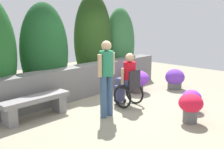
% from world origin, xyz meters
% --- Properties ---
extents(ground_plane, '(12.64, 12.64, 0.00)m').
position_xyz_m(ground_plane, '(0.00, 0.00, 0.00)').
color(ground_plane, gray).
extents(stone_retaining_wall, '(5.94, 0.48, 0.87)m').
position_xyz_m(stone_retaining_wall, '(0.00, 1.43, 0.44)').
color(stone_retaining_wall, slate).
rests_on(stone_retaining_wall, ground).
extents(hedge_backdrop, '(5.94, 1.05, 2.92)m').
position_xyz_m(hedge_backdrop, '(-0.21, 2.03, 1.35)').
color(hedge_backdrop, '#1F5923').
rests_on(hedge_backdrop, ground).
extents(stone_bench, '(1.57, 0.38, 0.49)m').
position_xyz_m(stone_bench, '(-1.87, 0.85, 0.33)').
color(stone_bench, gray).
rests_on(stone_bench, ground).
extents(person_in_wheelchair, '(0.53, 0.66, 1.33)m').
position_xyz_m(person_in_wheelchair, '(0.16, -0.05, 0.62)').
color(person_in_wheelchair, black).
rests_on(person_in_wheelchair, ground).
extents(person_standing_companion, '(0.49, 0.30, 1.69)m').
position_xyz_m(person_standing_companion, '(-0.73, -0.19, 0.98)').
color(person_standing_companion, '#385374').
rests_on(person_standing_companion, ground).
extents(flower_pot_purple_near, '(0.46, 0.46, 0.51)m').
position_xyz_m(flower_pot_purple_near, '(0.89, -1.40, 0.27)').
color(flower_pot_purple_near, '#594D57').
rests_on(flower_pot_purple_near, ground).
extents(flower_pot_terracotta_by_wall, '(0.59, 0.59, 0.62)m').
position_xyz_m(flower_pot_terracotta_by_wall, '(2.44, -0.06, 0.31)').
color(flower_pot_terracotta_by_wall, '#555655').
rests_on(flower_pot_terracotta_by_wall, ground).
extents(flower_pot_red_accent, '(0.74, 0.74, 0.65)m').
position_xyz_m(flower_pot_red_accent, '(1.32, 0.56, 0.37)').
color(flower_pot_red_accent, '#4E4542').
rests_on(flower_pot_red_accent, ground).
extents(flower_pot_small_foreground, '(0.51, 0.51, 0.62)m').
position_xyz_m(flower_pot_small_foreground, '(0.21, -1.72, 0.37)').
color(flower_pot_small_foreground, '#5A5858').
rests_on(flower_pot_small_foreground, ground).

